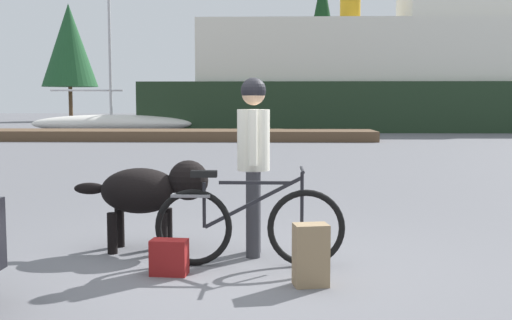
% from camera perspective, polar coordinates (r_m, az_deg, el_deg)
% --- Properties ---
extents(ground_plane, '(160.00, 160.00, 0.00)m').
position_cam_1_polar(ground_plane, '(5.84, -3.18, -9.83)').
color(ground_plane, slate).
extents(bicycle, '(1.76, 0.44, 0.91)m').
position_cam_1_polar(bicycle, '(5.87, -0.71, -5.84)').
color(bicycle, black).
rests_on(bicycle, ground_plane).
extents(person_cyclist, '(0.32, 0.53, 1.75)m').
position_cam_1_polar(person_cyclist, '(6.22, -0.23, 1.04)').
color(person_cyclist, '#333338').
rests_on(person_cyclist, ground_plane).
extents(dog, '(1.38, 0.54, 0.93)m').
position_cam_1_polar(dog, '(6.54, -9.47, -2.72)').
color(dog, black).
rests_on(dog, ground_plane).
extents(backpack, '(0.31, 0.25, 0.52)m').
position_cam_1_polar(backpack, '(5.30, 4.96, -8.51)').
color(backpack, '#8C7251').
rests_on(backpack, ground_plane).
extents(handbag_pannier, '(0.34, 0.21, 0.31)m').
position_cam_1_polar(handbag_pannier, '(5.68, -7.82, -8.67)').
color(handbag_pannier, maroon).
rests_on(handbag_pannier, ground_plane).
extents(dock_pier, '(16.92, 2.80, 0.40)m').
position_cam_1_polar(dock_pier, '(25.76, -8.39, 2.24)').
color(dock_pier, brown).
rests_on(dock_pier, ground_plane).
extents(ferry_boat, '(28.69, 7.43, 8.13)m').
position_cam_1_polar(ferry_boat, '(35.71, 14.16, 7.14)').
color(ferry_boat, '#1E331E').
rests_on(ferry_boat, ground_plane).
extents(sailboat_moored, '(8.02, 2.25, 8.83)m').
position_cam_1_polar(sailboat_moored, '(32.25, -12.89, 3.28)').
color(sailboat_moored, silver).
rests_on(sailboat_moored, ground_plane).
extents(pine_tree_far_left, '(4.37, 4.37, 9.27)m').
position_cam_1_polar(pine_tree_far_left, '(52.97, -16.46, 9.87)').
color(pine_tree_far_left, '#4C331E').
rests_on(pine_tree_far_left, ground_plane).
extents(pine_tree_center, '(3.01, 3.01, 11.44)m').
position_cam_1_polar(pine_tree_center, '(50.06, 5.97, 11.95)').
color(pine_tree_center, '#4C331E').
rests_on(pine_tree_center, ground_plane).
extents(pine_tree_far_right, '(3.91, 3.91, 9.75)m').
position_cam_1_polar(pine_tree_far_right, '(50.06, 14.95, 10.09)').
color(pine_tree_far_right, '#4C331E').
rests_on(pine_tree_far_right, ground_plane).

